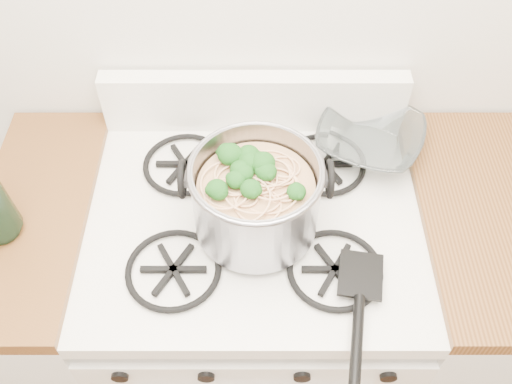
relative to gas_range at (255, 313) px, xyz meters
name	(u,v)px	position (x,y,z in m)	size (l,w,h in m)	color
gas_range	(255,313)	(0.00, 0.00, 0.00)	(0.76, 0.66, 0.92)	white
counter_left	(80,308)	(-0.51, 0.00, 0.02)	(0.25, 0.65, 0.92)	silver
stock_pot	(256,198)	(0.00, -0.03, 0.57)	(0.31, 0.28, 0.19)	gray
spatula	(361,273)	(0.22, -0.17, 0.50)	(0.29, 0.31, 0.02)	black
glass_bowl	(368,143)	(0.28, 0.20, 0.50)	(0.10, 0.10, 0.02)	white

